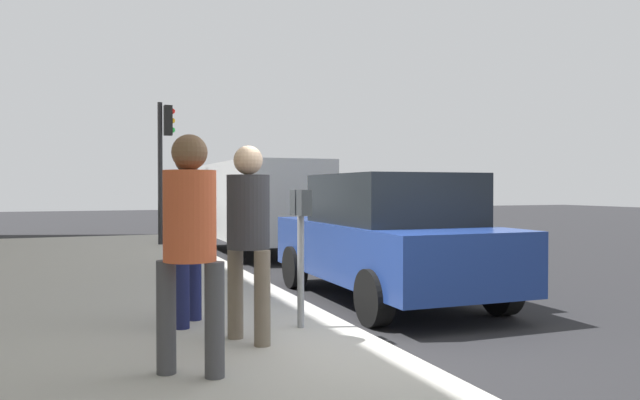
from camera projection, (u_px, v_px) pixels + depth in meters
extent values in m
plane|color=#232326|center=(377.00, 352.00, 5.82)|extent=(80.00, 80.00, 0.00)
cube|color=#A8A59E|center=(32.00, 381.00, 4.72)|extent=(28.00, 6.00, 0.15)
cylinder|color=gray|center=(301.00, 271.00, 6.20)|extent=(0.07, 0.07, 1.15)
cube|color=#383D42|center=(304.00, 203.00, 6.09)|extent=(0.16, 0.11, 0.26)
cube|color=#383D42|center=(297.00, 202.00, 6.28)|extent=(0.16, 0.11, 0.26)
cube|color=#268C33|center=(310.00, 201.00, 6.12)|extent=(0.10, 0.01, 0.10)
cube|color=#268C33|center=(303.00, 200.00, 6.30)|extent=(0.10, 0.01, 0.10)
cylinder|color=#726656|center=(235.00, 293.00, 5.76)|extent=(0.15, 0.15, 0.86)
cylinder|color=#726656|center=(262.00, 298.00, 5.49)|extent=(0.15, 0.15, 0.86)
cylinder|color=#333338|center=(248.00, 212.00, 5.61)|extent=(0.40, 0.40, 0.68)
sphere|color=beige|center=(248.00, 160.00, 5.60)|extent=(0.27, 0.27, 0.27)
cylinder|color=#47474C|center=(166.00, 317.00, 4.66)|extent=(0.15, 0.15, 0.87)
cylinder|color=#47474C|center=(215.00, 320.00, 4.57)|extent=(0.15, 0.15, 0.87)
cylinder|color=#D85933|center=(190.00, 216.00, 4.60)|extent=(0.40, 0.40, 0.69)
sphere|color=brown|center=(189.00, 152.00, 4.59)|extent=(0.27, 0.27, 0.27)
cylinder|color=#191E4C|center=(194.00, 279.00, 6.56)|extent=(0.15, 0.15, 0.88)
cylinder|color=#191E4C|center=(182.00, 285.00, 6.15)|extent=(0.15, 0.15, 0.88)
cylinder|color=#333338|center=(188.00, 206.00, 6.34)|extent=(0.41, 0.41, 0.70)
sphere|color=brown|center=(188.00, 160.00, 6.33)|extent=(0.28, 0.28, 0.28)
cube|color=navy|center=(386.00, 250.00, 8.54)|extent=(4.42, 1.89, 0.76)
cube|color=black|center=(392.00, 199.00, 8.34)|extent=(2.22, 1.72, 0.68)
cylinder|color=black|center=(295.00, 267.00, 9.58)|extent=(0.66, 0.23, 0.66)
cylinder|color=black|center=(393.00, 262.00, 10.19)|extent=(0.66, 0.23, 0.66)
cylinder|color=black|center=(374.00, 298.00, 6.90)|extent=(0.66, 0.23, 0.66)
cylinder|color=black|center=(501.00, 289.00, 7.52)|extent=(0.66, 0.23, 0.66)
cube|color=silver|center=(259.00, 200.00, 14.63)|extent=(5.21, 2.03, 1.80)
cylinder|color=black|center=(207.00, 234.00, 15.89)|extent=(0.76, 0.23, 0.76)
cylinder|color=black|center=(276.00, 232.00, 16.57)|extent=(0.76, 0.23, 0.76)
cylinder|color=black|center=(237.00, 245.00, 12.73)|extent=(0.76, 0.23, 0.76)
cylinder|color=black|center=(321.00, 242.00, 13.42)|extent=(0.76, 0.23, 0.76)
cylinder|color=black|center=(160.00, 173.00, 15.39)|extent=(0.12, 0.12, 3.60)
cube|color=black|center=(168.00, 120.00, 15.43)|extent=(0.24, 0.20, 0.76)
sphere|color=red|center=(172.00, 111.00, 15.47)|extent=(0.14, 0.14, 0.14)
sphere|color=orange|center=(172.00, 121.00, 15.47)|extent=(0.14, 0.14, 0.14)
sphere|color=green|center=(172.00, 130.00, 15.48)|extent=(0.14, 0.14, 0.14)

